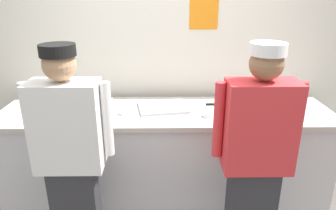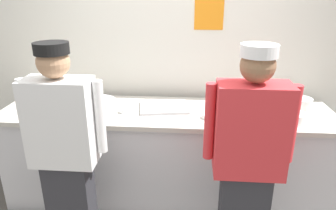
% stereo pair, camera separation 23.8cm
% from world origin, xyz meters
% --- Properties ---
extents(wall_back, '(4.71, 0.11, 2.99)m').
position_xyz_m(wall_back, '(0.00, 0.90, 1.49)').
color(wall_back, silver).
rests_on(wall_back, ground).
extents(prep_counter, '(3.00, 0.75, 0.92)m').
position_xyz_m(prep_counter, '(0.00, 0.40, 0.46)').
color(prep_counter, silver).
rests_on(prep_counter, ground).
extents(chef_near_left, '(0.60, 0.24, 1.64)m').
position_xyz_m(chef_near_left, '(-0.66, -0.32, 0.87)').
color(chef_near_left, '#2D2D33').
rests_on(chef_near_left, ground).
extents(chef_center, '(0.60, 0.24, 1.65)m').
position_xyz_m(chef_center, '(0.61, -0.35, 0.88)').
color(chef_center, '#2D2D33').
rests_on(chef_center, ground).
extents(plate_stack_front, '(0.20, 0.20, 0.08)m').
position_xyz_m(plate_stack_front, '(1.06, 0.21, 0.96)').
color(plate_stack_front, white).
rests_on(plate_stack_front, prep_counter).
extents(plate_stack_rear, '(0.20, 0.20, 0.10)m').
position_xyz_m(plate_stack_rear, '(1.23, 0.56, 0.97)').
color(plate_stack_rear, white).
rests_on(plate_stack_rear, prep_counter).
extents(mixing_bowl_steel, '(0.33, 0.33, 0.11)m').
position_xyz_m(mixing_bowl_steel, '(-0.61, 0.33, 0.97)').
color(mixing_bowl_steel, '#B7BABF').
rests_on(mixing_bowl_steel, prep_counter).
extents(sheet_tray, '(0.49, 0.41, 0.02)m').
position_xyz_m(sheet_tray, '(-0.03, 0.45, 0.93)').
color(sheet_tray, '#B7BABF').
rests_on(sheet_tray, prep_counter).
extents(squeeze_bottle_primary, '(0.06, 0.06, 0.20)m').
position_xyz_m(squeeze_bottle_primary, '(-1.02, 0.22, 1.01)').
color(squeeze_bottle_primary, orange).
rests_on(squeeze_bottle_primary, prep_counter).
extents(ramekin_yellow_sauce, '(0.10, 0.10, 0.05)m').
position_xyz_m(ramekin_yellow_sauce, '(0.74, 0.35, 0.95)').
color(ramekin_yellow_sauce, white).
rests_on(ramekin_yellow_sauce, prep_counter).
extents(ramekin_red_sauce, '(0.08, 0.08, 0.04)m').
position_xyz_m(ramekin_red_sauce, '(0.36, 0.25, 0.94)').
color(ramekin_red_sauce, white).
rests_on(ramekin_red_sauce, prep_counter).
extents(ramekin_orange_sauce, '(0.09, 0.09, 0.04)m').
position_xyz_m(ramekin_orange_sauce, '(-0.37, 0.31, 0.94)').
color(ramekin_orange_sauce, white).
rests_on(ramekin_orange_sauce, prep_counter).
extents(deli_cup, '(0.09, 0.09, 0.10)m').
position_xyz_m(deli_cup, '(-0.77, 0.58, 0.97)').
color(deli_cup, white).
rests_on(deli_cup, prep_counter).
extents(chefs_knife, '(0.27, 0.03, 0.02)m').
position_xyz_m(chefs_knife, '(0.50, 0.53, 0.92)').
color(chefs_knife, '#B7BABF').
rests_on(chefs_knife, prep_counter).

